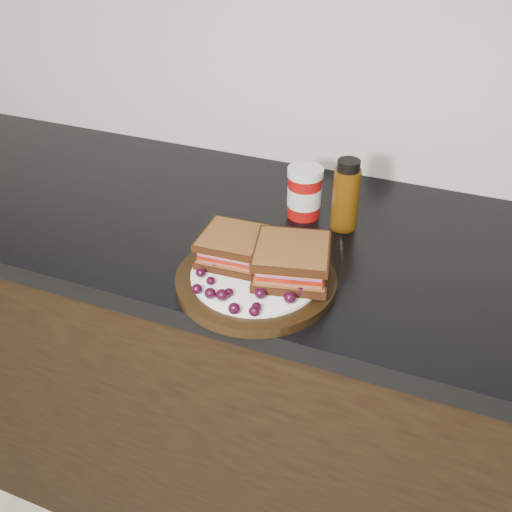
{
  "coord_description": "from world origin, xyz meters",
  "views": [
    {
      "loc": [
        0.45,
        0.78,
        1.51
      ],
      "look_at": [
        0.16,
        1.52,
        0.96
      ],
      "focal_mm": 40.0,
      "sensor_mm": 36.0,
      "label": 1
    }
  ],
  "objects_px": {
    "plate": "(256,280)",
    "condiment_jar": "(304,192)",
    "sandwich_left": "(233,247)",
    "oil_bottle": "(346,195)"
  },
  "relations": [
    {
      "from": "plate",
      "to": "oil_bottle",
      "type": "height_order",
      "value": "oil_bottle"
    },
    {
      "from": "condiment_jar",
      "to": "sandwich_left",
      "type": "bearing_deg",
      "value": -104.11
    },
    {
      "from": "sandwich_left",
      "to": "condiment_jar",
      "type": "relative_size",
      "value": 1.02
    },
    {
      "from": "condiment_jar",
      "to": "oil_bottle",
      "type": "distance_m",
      "value": 0.09
    },
    {
      "from": "plate",
      "to": "sandwich_left",
      "type": "bearing_deg",
      "value": 154.39
    },
    {
      "from": "plate",
      "to": "condiment_jar",
      "type": "bearing_deg",
      "value": 89.25
    },
    {
      "from": "condiment_jar",
      "to": "oil_bottle",
      "type": "relative_size",
      "value": 0.73
    },
    {
      "from": "plate",
      "to": "condiment_jar",
      "type": "distance_m",
      "value": 0.26
    },
    {
      "from": "plate",
      "to": "condiment_jar",
      "type": "relative_size",
      "value": 2.62
    },
    {
      "from": "sandwich_left",
      "to": "condiment_jar",
      "type": "distance_m",
      "value": 0.24
    }
  ]
}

